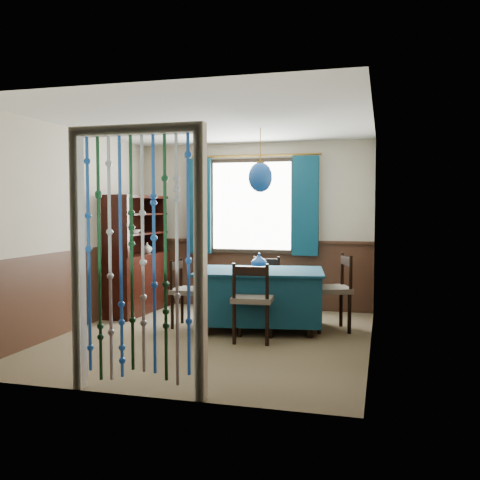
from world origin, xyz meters
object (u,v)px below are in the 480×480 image
(pendant_lamp, at_px, (260,177))
(vase_sideboard, at_px, (147,247))
(dining_table, at_px, (260,295))
(bowl_shelf, at_px, (133,231))
(chair_right, at_px, (333,290))
(chair_near, at_px, (253,300))
(chair_far, at_px, (266,286))
(vase_table, at_px, (259,262))
(sideboard, at_px, (136,272))
(chair_left, at_px, (187,291))

(pendant_lamp, height_order, vase_sideboard, pendant_lamp)
(dining_table, xyz_separation_m, bowl_shelf, (-1.94, 0.41, 0.76))
(dining_table, xyz_separation_m, chair_right, (0.89, 0.19, 0.07))
(chair_near, xyz_separation_m, chair_far, (-0.14, 1.36, -0.04))
(chair_near, xyz_separation_m, chair_right, (0.83, 0.83, 0.02))
(bowl_shelf, bearing_deg, vase_table, -10.36)
(chair_near, height_order, sideboard, sideboard)
(chair_right, relative_size, pendant_lamp, 1.21)
(chair_near, xyz_separation_m, vase_table, (-0.09, 0.70, 0.36))
(chair_far, bearing_deg, bowl_shelf, -0.80)
(chair_far, relative_size, vase_sideboard, 4.90)
(vase_table, bearing_deg, vase_sideboard, 156.87)
(dining_table, height_order, chair_left, chair_left)
(chair_left, height_order, bowl_shelf, bowl_shelf)
(dining_table, relative_size, chair_left, 1.98)
(bowl_shelf, xyz_separation_m, vase_sideboard, (0.00, 0.47, -0.26))
(sideboard, bearing_deg, pendant_lamp, -13.66)
(sideboard, bearing_deg, dining_table, -13.66)
(chair_near, distance_m, bowl_shelf, 2.37)
(chair_right, height_order, pendant_lamp, pendant_lamp)
(chair_far, distance_m, vase_table, 0.77)
(chair_far, relative_size, bowl_shelf, 3.57)
(chair_far, distance_m, vase_sideboard, 1.93)
(bowl_shelf, bearing_deg, chair_near, -27.79)
(vase_sideboard, bearing_deg, chair_left, -44.18)
(pendant_lamp, bearing_deg, chair_near, -84.59)
(sideboard, bearing_deg, chair_near, -27.98)
(sideboard, bearing_deg, chair_far, 6.49)
(chair_left, height_order, chair_right, chair_right)
(dining_table, xyz_separation_m, vase_table, (-0.03, 0.06, 0.41))
(chair_near, height_order, chair_left, chair_near)
(chair_near, bearing_deg, bowl_shelf, 147.59)
(dining_table, bearing_deg, chair_near, -93.43)
(vase_table, height_order, bowl_shelf, bowl_shelf)
(chair_right, bearing_deg, sideboard, 62.58)
(dining_table, distance_m, vase_sideboard, 2.18)
(sideboard, height_order, bowl_shelf, sideboard)
(dining_table, xyz_separation_m, chair_far, (-0.08, 0.72, 0.01))
(vase_table, bearing_deg, chair_far, 94.12)
(sideboard, xyz_separation_m, pendant_lamp, (2.00, -0.61, 1.31))
(pendant_lamp, xyz_separation_m, vase_table, (-0.03, 0.06, -1.06))
(dining_table, relative_size, chair_right, 1.79)
(vase_table, xyz_separation_m, vase_sideboard, (-1.91, 0.81, 0.09))
(chair_near, xyz_separation_m, bowl_shelf, (-2.00, 1.05, 0.71))
(sideboard, distance_m, bowl_shelf, 0.64)
(dining_table, distance_m, chair_near, 0.65)
(sideboard, xyz_separation_m, bowl_shelf, (0.06, -0.20, 0.60))
(pendant_lamp, bearing_deg, bowl_shelf, 168.03)
(vase_sideboard, bearing_deg, chair_far, -4.93)
(dining_table, height_order, chair_right, chair_right)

